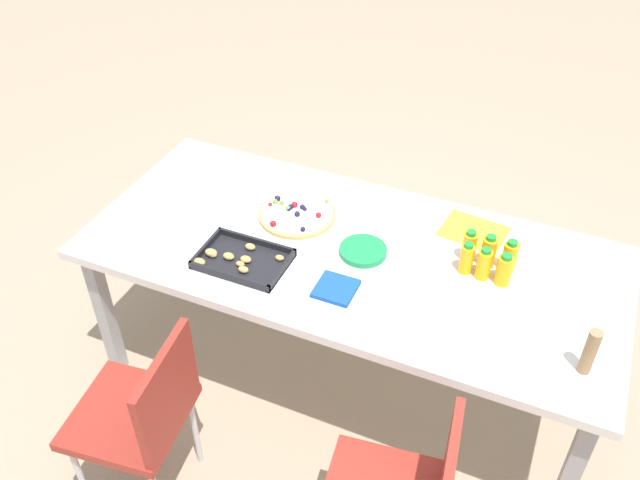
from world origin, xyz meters
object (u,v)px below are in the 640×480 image
object	(u,v)px
cardboard_tube	(590,352)
napkin_stack	(336,289)
chair_far_right	(144,412)
fruit_pizza	(297,213)
juice_bottle_2	(469,246)
juice_bottle_3	(504,270)
juice_bottle_0	(510,257)
snack_tray	(240,260)
juice_bottle_5	(467,258)
paper_folder	(474,231)
party_table	(350,261)
juice_bottle_1	(488,252)
juice_bottle_4	(484,264)
plate_stack	(363,251)

from	to	relation	value
cardboard_tube	napkin_stack	bearing A→B (deg)	-1.76
chair_far_right	fruit_pizza	distance (m)	1.03
juice_bottle_2	juice_bottle_3	distance (m)	0.17
chair_far_right	juice_bottle_0	bearing A→B (deg)	-53.99
chair_far_right	juice_bottle_3	distance (m)	1.43
juice_bottle_2	snack_tray	bearing A→B (deg)	24.61
juice_bottle_5	fruit_pizza	size ratio (longest dim) A/B	0.41
fruit_pizza	paper_folder	distance (m)	0.75
juice_bottle_0	snack_tray	size ratio (longest dim) A/B	0.40
party_table	juice_bottle_5	world-z (taller)	juice_bottle_5
party_table	paper_folder	bearing A→B (deg)	-143.76
juice_bottle_0	fruit_pizza	size ratio (longest dim) A/B	0.42
juice_bottle_1	juice_bottle_3	distance (m)	0.11
party_table	juice_bottle_1	size ratio (longest dim) A/B	14.82
paper_folder	juice_bottle_4	bearing A→B (deg)	109.61
snack_tray	juice_bottle_3	bearing A→B (deg)	-163.15
juice_bottle_2	juice_bottle_5	xyz separation A→B (m)	(-0.01, 0.07, -0.00)
party_table	fruit_pizza	bearing A→B (deg)	-21.82
juice_bottle_4	fruit_pizza	size ratio (longest dim) A/B	0.41
fruit_pizza	plate_stack	bearing A→B (deg)	161.29
juice_bottle_0	juice_bottle_4	bearing A→B (deg)	44.69
cardboard_tube	juice_bottle_0	bearing A→B (deg)	-50.29
cardboard_tube	juice_bottle_5	bearing A→B (deg)	-34.15
chair_far_right	cardboard_tube	xyz separation A→B (m)	(-1.40, -0.59, 0.35)
juice_bottle_0	juice_bottle_3	xyz separation A→B (m)	(0.00, 0.08, -0.00)
juice_bottle_1	cardboard_tube	distance (m)	0.58
juice_bottle_0	napkin_stack	bearing A→B (deg)	33.53
napkin_stack	cardboard_tube	distance (m)	0.91
juice_bottle_3	juice_bottle_1	bearing A→B (deg)	-44.44
party_table	cardboard_tube	bearing A→B (deg)	163.87
juice_bottle_4	cardboard_tube	xyz separation A→B (m)	(-0.42, 0.32, 0.03)
juice_bottle_2	juice_bottle_4	bearing A→B (deg)	134.20
juice_bottle_3	plate_stack	bearing A→B (deg)	5.22
party_table	napkin_stack	size ratio (longest dim) A/B	14.50
party_table	fruit_pizza	distance (m)	0.33
juice_bottle_3	cardboard_tube	xyz separation A→B (m)	(-0.34, 0.32, 0.03)
juice_bottle_4	plate_stack	distance (m)	0.48
juice_bottle_4	snack_tray	bearing A→B (deg)	18.32
chair_far_right	juice_bottle_3	xyz separation A→B (m)	(-1.06, -0.91, 0.32)
snack_tray	napkin_stack	distance (m)	0.41
party_table	juice_bottle_1	bearing A→B (deg)	-166.50
juice_bottle_1	fruit_pizza	distance (m)	0.82
juice_bottle_5	cardboard_tube	bearing A→B (deg)	145.85
chair_far_right	juice_bottle_0	distance (m)	1.49
juice_bottle_1	paper_folder	distance (m)	0.22
juice_bottle_3	paper_folder	size ratio (longest dim) A/B	0.53
plate_stack	juice_bottle_5	bearing A→B (deg)	-171.87
juice_bottle_4	party_table	bearing A→B (deg)	5.66
juice_bottle_1	juice_bottle_5	size ratio (longest dim) A/B	1.06
juice_bottle_5	fruit_pizza	distance (m)	0.76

